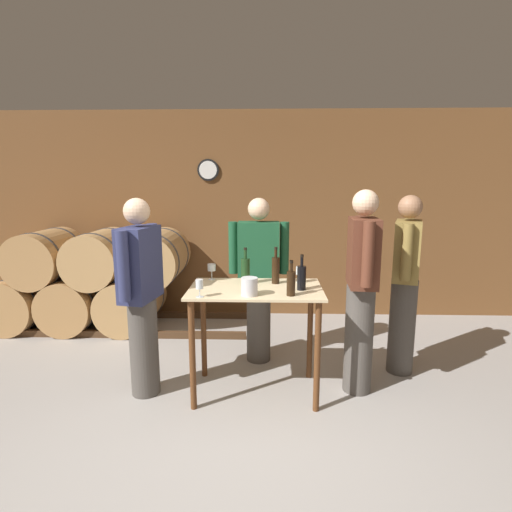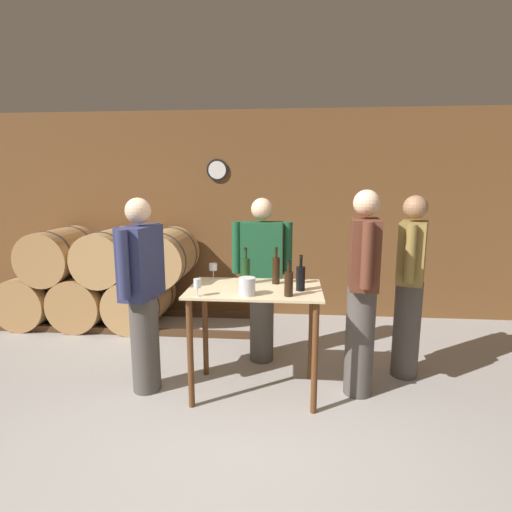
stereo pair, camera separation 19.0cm
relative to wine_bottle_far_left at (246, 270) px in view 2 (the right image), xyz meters
The scene contains 16 objects.
ground_plane 1.42m from the wine_bottle_far_left, 91.21° to the right, with size 14.00×14.00×0.00m, color #9E9993.
back_wall 2.01m from the wine_bottle_far_left, 90.62° to the left, with size 8.40×0.08×2.70m.
barrel_rack 2.49m from the wine_bottle_far_left, 145.40° to the left, with size 4.25×0.88×1.23m.
tasting_table 0.35m from the wine_bottle_far_left, 56.17° to the right, with size 1.10×0.67×0.93m.
wine_bottle_far_left is the anchor object (origin of this frame).
wine_bottle_left 0.26m from the wine_bottle_far_left, ahead, with size 0.07×0.07×0.32m.
wine_bottle_center 0.51m from the wine_bottle_far_left, 43.52° to the right, with size 0.07×0.07×0.28m.
wine_bottle_right 0.50m from the wine_bottle_far_left, 21.47° to the right, with size 0.07×0.07×0.29m.
wine_glass_near_left 0.53m from the wine_bottle_far_left, 128.05° to the right, with size 0.06×0.06×0.14m.
wine_glass_near_center 0.34m from the wine_bottle_far_left, 155.64° to the left, with size 0.07×0.07×0.14m.
wine_glass_near_right 0.47m from the wine_bottle_far_left, ahead, with size 0.06×0.06×0.14m.
ice_bucket 0.36m from the wine_bottle_far_left, 81.87° to the right, with size 0.13×0.13×0.14m.
person_host 0.99m from the wine_bottle_far_left, ahead, with size 0.25×0.59×1.74m.
person_visitor_with_scarf 0.55m from the wine_bottle_far_left, 78.60° to the left, with size 0.59×0.24×1.64m.
person_visitor_bearded 0.89m from the wine_bottle_far_left, 168.10° to the right, with size 0.29×0.58×1.67m.
person_visitor_near_door 1.50m from the wine_bottle_far_left, 11.16° to the left, with size 0.34×0.56×1.68m.
Camera 2 is at (0.40, -2.36, 1.80)m, focal length 28.00 mm.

